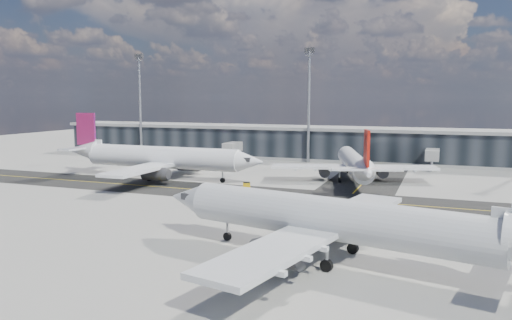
{
  "coord_description": "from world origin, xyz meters",
  "views": [
    {
      "loc": [
        32.4,
        -75.13,
        16.56
      ],
      "look_at": [
        -0.18,
        10.81,
        5.0
      ],
      "focal_mm": 35.0,
      "sensor_mm": 36.0,
      "label": 1
    }
  ],
  "objects_px": {
    "airliner_redtail": "(354,164)",
    "baggage_tug": "(243,188)",
    "airliner_af": "(160,157)",
    "service_van": "(358,164)",
    "airliner_near": "(337,220)"
  },
  "relations": [
    {
      "from": "airliner_redtail",
      "to": "baggage_tug",
      "type": "relative_size",
      "value": 10.42
    },
    {
      "from": "airliner_af",
      "to": "service_van",
      "type": "height_order",
      "value": "airliner_af"
    },
    {
      "from": "airliner_redtail",
      "to": "baggage_tug",
      "type": "xyz_separation_m",
      "value": [
        -15.95,
        -18.62,
        -2.72
      ]
    },
    {
      "from": "airliner_af",
      "to": "service_van",
      "type": "distance_m",
      "value": 47.45
    },
    {
      "from": "airliner_redtail",
      "to": "airliner_near",
      "type": "bearing_deg",
      "value": -98.84
    },
    {
      "from": "airliner_near",
      "to": "service_van",
      "type": "relative_size",
      "value": 8.06
    },
    {
      "from": "airliner_near",
      "to": "baggage_tug",
      "type": "relative_size",
      "value": 12.06
    },
    {
      "from": "service_van",
      "to": "airliner_af",
      "type": "bearing_deg",
      "value": -143.93
    },
    {
      "from": "airliner_redtail",
      "to": "baggage_tug",
      "type": "distance_m",
      "value": 24.67
    },
    {
      "from": "airliner_af",
      "to": "airliner_near",
      "type": "xyz_separation_m",
      "value": [
        44.47,
        -38.82,
        -0.1
      ]
    },
    {
      "from": "baggage_tug",
      "to": "airliner_af",
      "type": "bearing_deg",
      "value": -135.71
    },
    {
      "from": "baggage_tug",
      "to": "service_van",
      "type": "distance_m",
      "value": 42.87
    },
    {
      "from": "airliner_redtail",
      "to": "airliner_near",
      "type": "relative_size",
      "value": 0.86
    },
    {
      "from": "airliner_af",
      "to": "service_van",
      "type": "bearing_deg",
      "value": 132.07
    },
    {
      "from": "airliner_near",
      "to": "service_van",
      "type": "height_order",
      "value": "airliner_near"
    }
  ]
}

